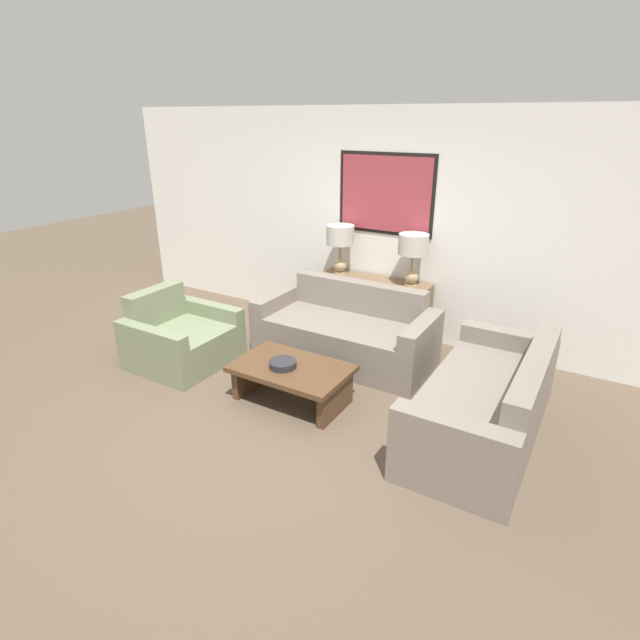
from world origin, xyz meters
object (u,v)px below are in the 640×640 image
at_px(decorative_bowl, 283,364).
at_px(couch_by_back_wall, 346,334).
at_px(couch_by_side, 487,405).
at_px(coffee_table, 292,375).
at_px(console_table, 373,308).
at_px(table_lamp_right, 413,250).
at_px(table_lamp_left, 340,240).
at_px(armchair_near_back_wall, 181,339).

bearing_deg(decorative_bowl, couch_by_back_wall, 86.99).
bearing_deg(couch_by_side, couch_by_back_wall, 157.72).
xyz_separation_m(couch_by_back_wall, coffee_table, (0.00, -1.08, -0.02)).
height_order(console_table, coffee_table, console_table).
distance_m(couch_by_back_wall, coffee_table, 1.08).
xyz_separation_m(console_table, table_lamp_right, (0.46, 0.00, 0.79)).
xyz_separation_m(table_lamp_left, table_lamp_right, (0.92, 0.00, 0.00)).
bearing_deg(decorative_bowl, table_lamp_left, 102.44).
distance_m(table_lamp_left, armchair_near_back_wall, 2.18).
xyz_separation_m(coffee_table, armchair_near_back_wall, (-1.51, 0.07, -0.00)).
relative_size(couch_by_side, armchair_near_back_wall, 1.95).
height_order(coffee_table, decorative_bowl, decorative_bowl).
bearing_deg(armchair_near_back_wall, table_lamp_left, 58.26).
height_order(console_table, armchair_near_back_wall, armchair_near_back_wall).
xyz_separation_m(table_lamp_left, armchair_near_back_wall, (-1.05, -1.70, -0.89)).
height_order(table_lamp_left, coffee_table, table_lamp_left).
bearing_deg(coffee_table, armchair_near_back_wall, 177.46).
bearing_deg(decorative_bowl, couch_by_side, 13.65).
bearing_deg(coffee_table, decorative_bowl, -137.13).
bearing_deg(table_lamp_left, decorative_bowl, -77.56).
distance_m(console_table, coffee_table, 1.77).
distance_m(console_table, armchair_near_back_wall, 2.28).
bearing_deg(couch_by_side, console_table, 140.92).
distance_m(couch_by_back_wall, armchair_near_back_wall, 1.82).
bearing_deg(couch_by_back_wall, decorative_bowl, -93.01).
distance_m(table_lamp_right, couch_by_side, 2.06).
distance_m(table_lamp_right, armchair_near_back_wall, 2.75).
height_order(table_lamp_left, table_lamp_right, same).
relative_size(table_lamp_left, armchair_near_back_wall, 0.60).
xyz_separation_m(table_lamp_right, armchair_near_back_wall, (-1.97, -1.70, -0.89)).
bearing_deg(table_lamp_right, armchair_near_back_wall, -139.28).
distance_m(couch_by_side, decorative_bowl, 1.83).
xyz_separation_m(console_table, coffee_table, (0.00, -1.77, -0.10)).
xyz_separation_m(table_lamp_left, coffee_table, (0.46, -1.77, -0.88)).
relative_size(console_table, couch_by_side, 0.70).
bearing_deg(decorative_bowl, armchair_near_back_wall, 175.15).
relative_size(coffee_table, decorative_bowl, 4.20).
height_order(console_table, decorative_bowl, console_table).
distance_m(table_lamp_left, couch_by_side, 2.72).
xyz_separation_m(coffee_table, decorative_bowl, (-0.06, -0.06, 0.13)).
bearing_deg(decorative_bowl, table_lamp_right, 74.04).
relative_size(couch_by_back_wall, decorative_bowl, 7.58).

